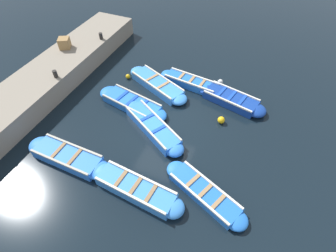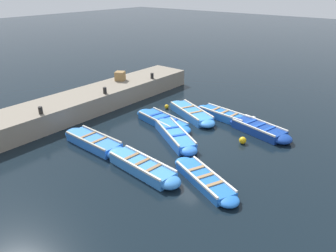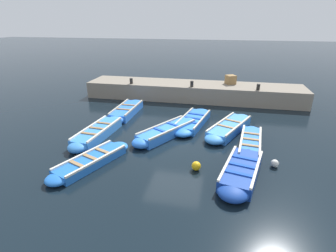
{
  "view_description": "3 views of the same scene",
  "coord_description": "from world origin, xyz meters",
  "px_view_note": "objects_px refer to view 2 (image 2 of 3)",
  "views": [
    {
      "loc": [
        -3.29,
        7.31,
        8.57
      ],
      "look_at": [
        -0.27,
        0.25,
        0.31
      ],
      "focal_mm": 28.0,
      "sensor_mm": 36.0,
      "label": 1
    },
    {
      "loc": [
        -8.0,
        11.18,
        6.73
      ],
      "look_at": [
        0.97,
        0.2,
        0.42
      ],
      "focal_mm": 35.0,
      "sensor_mm": 36.0,
      "label": 2
    },
    {
      "loc": [
        -10.18,
        -1.8,
        4.89
      ],
      "look_at": [
        0.95,
        0.52,
        0.23
      ],
      "focal_mm": 28.0,
      "sensor_mm": 36.0,
      "label": 3
    }
  ],
  "objects_px": {
    "buoy_yellow_far": "(243,140)",
    "buoy_white_drifting": "(167,107)",
    "bollard_mid_north": "(105,90)",
    "boat_broadside": "(204,180)",
    "boat_bow_out": "(163,121)",
    "buoy_orange_near": "(254,119)",
    "wooden_crate": "(120,76)",
    "boat_alongside": "(259,129)",
    "bollard_north": "(152,76)",
    "boat_far_corner": "(175,135)",
    "boat_stern_in": "(142,167)",
    "boat_end_of_row": "(191,113)",
    "bollard_mid_south": "(41,110)",
    "boat_mid_row": "(224,116)",
    "boat_outer_left": "(94,142)"
  },
  "relations": [
    {
      "from": "boat_far_corner",
      "to": "buoy_white_drifting",
      "type": "height_order",
      "value": "boat_far_corner"
    },
    {
      "from": "boat_far_corner",
      "to": "boat_stern_in",
      "type": "bearing_deg",
      "value": 104.18
    },
    {
      "from": "boat_end_of_row",
      "to": "bollard_mid_south",
      "type": "height_order",
      "value": "bollard_mid_south"
    },
    {
      "from": "boat_bow_out",
      "to": "boat_alongside",
      "type": "bearing_deg",
      "value": -153.47
    },
    {
      "from": "boat_stern_in",
      "to": "boat_bow_out",
      "type": "xyz_separation_m",
      "value": [
        2.31,
        -3.97,
        -0.03
      ]
    },
    {
      "from": "boat_mid_row",
      "to": "wooden_crate",
      "type": "height_order",
      "value": "wooden_crate"
    },
    {
      "from": "wooden_crate",
      "to": "buoy_orange_near",
      "type": "xyz_separation_m",
      "value": [
        -8.39,
        -1.52,
        -1.15
      ]
    },
    {
      "from": "bollard_north",
      "to": "wooden_crate",
      "type": "relative_size",
      "value": 0.63
    },
    {
      "from": "bollard_mid_south",
      "to": "buoy_orange_near",
      "type": "height_order",
      "value": "bollard_mid_south"
    },
    {
      "from": "buoy_orange_near",
      "to": "boat_broadside",
      "type": "bearing_deg",
      "value": 100.49
    },
    {
      "from": "wooden_crate",
      "to": "buoy_orange_near",
      "type": "height_order",
      "value": "wooden_crate"
    },
    {
      "from": "buoy_white_drifting",
      "to": "bollard_mid_south",
      "type": "bearing_deg",
      "value": 68.87
    },
    {
      "from": "wooden_crate",
      "to": "boat_outer_left",
      "type": "bearing_deg",
      "value": 126.68
    },
    {
      "from": "boat_bow_out",
      "to": "boat_outer_left",
      "type": "xyz_separation_m",
      "value": [
        0.83,
        3.76,
        0.02
      ]
    },
    {
      "from": "boat_far_corner",
      "to": "buoy_orange_near",
      "type": "height_order",
      "value": "boat_far_corner"
    },
    {
      "from": "boat_stern_in",
      "to": "bollard_mid_south",
      "type": "distance_m",
      "value": 6.12
    },
    {
      "from": "bollard_mid_south",
      "to": "boat_stern_in",
      "type": "bearing_deg",
      "value": -175.49
    },
    {
      "from": "boat_mid_row",
      "to": "buoy_orange_near",
      "type": "height_order",
      "value": "boat_mid_row"
    },
    {
      "from": "boat_outer_left",
      "to": "buoy_white_drifting",
      "type": "bearing_deg",
      "value": -85.55
    },
    {
      "from": "boat_outer_left",
      "to": "buoy_orange_near",
      "type": "height_order",
      "value": "boat_outer_left"
    },
    {
      "from": "boat_far_corner",
      "to": "bollard_mid_north",
      "type": "bearing_deg",
      "value": -4.86
    },
    {
      "from": "bollard_mid_north",
      "to": "buoy_white_drifting",
      "type": "height_order",
      "value": "bollard_mid_north"
    },
    {
      "from": "boat_broadside",
      "to": "bollard_mid_north",
      "type": "relative_size",
      "value": 10.18
    },
    {
      "from": "bollard_mid_south",
      "to": "boat_end_of_row",
      "type": "bearing_deg",
      "value": -124.2
    },
    {
      "from": "boat_bow_out",
      "to": "boat_outer_left",
      "type": "relative_size",
      "value": 1.06
    },
    {
      "from": "boat_far_corner",
      "to": "boat_outer_left",
      "type": "relative_size",
      "value": 1.01
    },
    {
      "from": "buoy_yellow_far",
      "to": "buoy_white_drifting",
      "type": "height_order",
      "value": "buoy_yellow_far"
    },
    {
      "from": "boat_stern_in",
      "to": "boat_alongside",
      "type": "bearing_deg",
      "value": -107.73
    },
    {
      "from": "boat_bow_out",
      "to": "buoy_yellow_far",
      "type": "distance_m",
      "value": 4.24
    },
    {
      "from": "boat_stern_in",
      "to": "buoy_white_drifting",
      "type": "relative_size",
      "value": 15.93
    },
    {
      "from": "wooden_crate",
      "to": "buoy_white_drifting",
      "type": "bearing_deg",
      "value": -178.87
    },
    {
      "from": "bollard_mid_north",
      "to": "boat_broadside",
      "type": "bearing_deg",
      "value": 162.69
    },
    {
      "from": "boat_bow_out",
      "to": "boat_outer_left",
      "type": "distance_m",
      "value": 3.86
    },
    {
      "from": "boat_broadside",
      "to": "boat_stern_in",
      "type": "height_order",
      "value": "boat_stern_in"
    },
    {
      "from": "bollard_mid_south",
      "to": "bollard_north",
      "type": "bearing_deg",
      "value": -90.0
    },
    {
      "from": "boat_bow_out",
      "to": "bollard_north",
      "type": "height_order",
      "value": "bollard_north"
    },
    {
      "from": "bollard_north",
      "to": "buoy_white_drifting",
      "type": "height_order",
      "value": "bollard_north"
    },
    {
      "from": "boat_bow_out",
      "to": "buoy_orange_near",
      "type": "distance_m",
      "value": 4.77
    },
    {
      "from": "boat_bow_out",
      "to": "buoy_orange_near",
      "type": "relative_size",
      "value": 14.16
    },
    {
      "from": "buoy_yellow_far",
      "to": "buoy_white_drifting",
      "type": "xyz_separation_m",
      "value": [
        5.47,
        -1.26,
        -0.04
      ]
    },
    {
      "from": "wooden_crate",
      "to": "boat_stern_in",
      "type": "bearing_deg",
      "value": 141.62
    },
    {
      "from": "boat_end_of_row",
      "to": "boat_broadside",
      "type": "bearing_deg",
      "value": 129.9
    },
    {
      "from": "boat_alongside",
      "to": "boat_outer_left",
      "type": "bearing_deg",
      "value": 49.17
    },
    {
      "from": "bollard_north",
      "to": "buoy_orange_near",
      "type": "distance_m",
      "value": 7.21
    },
    {
      "from": "boat_stern_in",
      "to": "buoy_yellow_far",
      "type": "xyz_separation_m",
      "value": [
        -1.89,
        -4.59,
        -0.04
      ]
    },
    {
      "from": "boat_end_of_row",
      "to": "bollard_mid_south",
      "type": "distance_m",
      "value": 7.58
    },
    {
      "from": "boat_stern_in",
      "to": "bollard_mid_south",
      "type": "xyz_separation_m",
      "value": [
        6.02,
        0.47,
        0.99
      ]
    },
    {
      "from": "boat_broadside",
      "to": "buoy_white_drifting",
      "type": "xyz_separation_m",
      "value": [
        5.88,
        -5.0,
        -0.03
      ]
    },
    {
      "from": "boat_bow_out",
      "to": "buoy_orange_near",
      "type": "height_order",
      "value": "boat_bow_out"
    },
    {
      "from": "boat_end_of_row",
      "to": "bollard_mid_north",
      "type": "xyz_separation_m",
      "value": [
        4.23,
        2.31,
        1.0
      ]
    }
  ]
}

